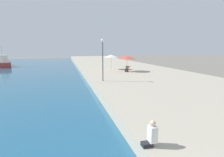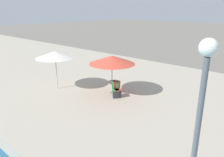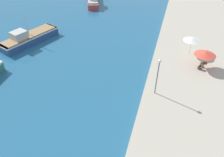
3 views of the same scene
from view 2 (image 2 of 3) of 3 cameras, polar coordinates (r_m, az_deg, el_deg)
quay_promenade at (r=24.06m, az=-20.47°, el=3.56°), size 16.00×90.00×0.76m
cafe_umbrella_pink at (r=13.00m, az=-0.00°, el=4.92°), size 2.77×2.77×2.42m
cafe_umbrella_white at (r=14.35m, az=-14.65°, el=6.04°), size 2.46×2.46×2.50m
cafe_table at (r=13.60m, az=0.55°, el=-1.68°), size 0.80×0.80×0.74m
cafe_chair_left at (r=13.00m, az=0.94°, el=-3.60°), size 0.59×0.59×0.91m
cafe_chair_right at (r=13.03m, az=1.51°, el=-3.56°), size 0.57×0.58×0.91m
lamppost at (r=4.81m, az=22.01°, el=-7.80°), size 0.36×0.36×4.56m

